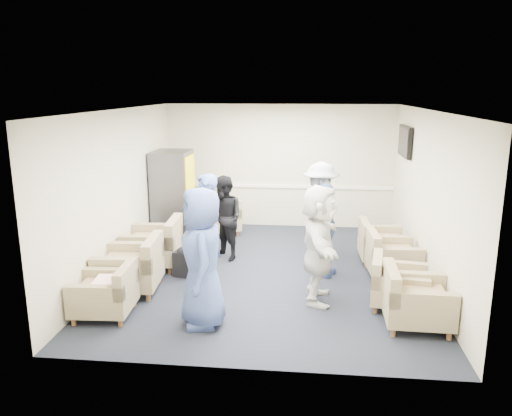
# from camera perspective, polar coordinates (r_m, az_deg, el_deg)

# --- Properties ---
(floor) EXTENTS (6.00, 6.00, 0.00)m
(floor) POSITION_cam_1_polar(r_m,az_deg,el_deg) (8.49, 1.44, -7.36)
(floor) COLOR black
(floor) RESTS_ON ground
(ceiling) EXTENTS (6.00, 6.00, 0.00)m
(ceiling) POSITION_cam_1_polar(r_m,az_deg,el_deg) (7.94, 1.56, 11.16)
(ceiling) COLOR silver
(ceiling) RESTS_ON back_wall
(back_wall) EXTENTS (5.00, 0.02, 2.70)m
(back_wall) POSITION_cam_1_polar(r_m,az_deg,el_deg) (11.06, 2.71, 4.79)
(back_wall) COLOR beige
(back_wall) RESTS_ON floor
(front_wall) EXTENTS (5.00, 0.02, 2.70)m
(front_wall) POSITION_cam_1_polar(r_m,az_deg,el_deg) (5.23, -1.07, -5.21)
(front_wall) COLOR beige
(front_wall) RESTS_ON floor
(left_wall) EXTENTS (0.02, 6.00, 2.70)m
(left_wall) POSITION_cam_1_polar(r_m,az_deg,el_deg) (8.66, -15.22, 1.88)
(left_wall) COLOR beige
(left_wall) RESTS_ON floor
(right_wall) EXTENTS (0.02, 6.00, 2.70)m
(right_wall) POSITION_cam_1_polar(r_m,az_deg,el_deg) (8.31, 18.96, 1.13)
(right_wall) COLOR beige
(right_wall) RESTS_ON floor
(chair_rail) EXTENTS (4.98, 0.04, 0.06)m
(chair_rail) POSITION_cam_1_polar(r_m,az_deg,el_deg) (11.12, 2.68, 2.48)
(chair_rail) COLOR white
(chair_rail) RESTS_ON back_wall
(tv) EXTENTS (0.10, 1.00, 0.58)m
(tv) POSITION_cam_1_polar(r_m,az_deg,el_deg) (9.93, 16.65, 7.30)
(tv) COLOR black
(tv) RESTS_ON right_wall
(armchair_left_near) EXTENTS (0.81, 0.81, 0.61)m
(armchair_left_near) POSITION_cam_1_polar(r_m,az_deg,el_deg) (7.15, -16.59, -9.45)
(armchair_left_near) COLOR #8B7C5A
(armchair_left_near) RESTS_ON floor
(armchair_left_mid) EXTENTS (0.97, 0.97, 0.72)m
(armchair_left_mid) POSITION_cam_1_polar(r_m,az_deg,el_deg) (7.86, -13.86, -6.74)
(armchair_left_mid) COLOR #8B7C5A
(armchair_left_mid) RESTS_ON floor
(armchair_left_far) EXTENTS (0.96, 0.96, 0.72)m
(armchair_left_far) POSITION_cam_1_polar(r_m,az_deg,el_deg) (8.84, -11.32, -4.31)
(armchair_left_far) COLOR #8B7C5A
(armchair_left_far) RESTS_ON floor
(armchair_right_near) EXTENTS (0.85, 0.85, 0.67)m
(armchair_right_near) POSITION_cam_1_polar(r_m,az_deg,el_deg) (6.89, 17.48, -10.17)
(armchair_right_near) COLOR #8B7C5A
(armchair_right_near) RESTS_ON floor
(armchair_right_midnear) EXTENTS (0.88, 0.88, 0.62)m
(armchair_right_midnear) POSITION_cam_1_polar(r_m,az_deg,el_deg) (7.41, 15.65, -8.55)
(armchair_right_midnear) COLOR #8B7C5A
(armchair_right_midnear) RESTS_ON floor
(armchair_right_midfar) EXTENTS (0.85, 0.85, 0.64)m
(armchair_right_midfar) POSITION_cam_1_polar(r_m,az_deg,el_deg) (8.52, 14.97, -5.48)
(armchair_right_midfar) COLOR #8B7C5A
(armchair_right_midfar) RESTS_ON floor
(armchair_right_far) EXTENTS (0.81, 0.81, 0.63)m
(armchair_right_far) POSITION_cam_1_polar(r_m,az_deg,el_deg) (9.17, 13.92, -4.09)
(armchair_right_far) COLOR #8B7C5A
(armchair_right_far) RESTS_ON floor
(armchair_corner) EXTENTS (1.07, 1.07, 0.65)m
(armchair_corner) POSITION_cam_1_polar(r_m,az_deg,el_deg) (10.61, -4.25, -1.28)
(armchair_corner) COLOR #8B7C5A
(armchair_corner) RESTS_ON floor
(vending_machine) EXTENTS (0.74, 0.86, 1.81)m
(vending_machine) POSITION_cam_1_polar(r_m,az_deg,el_deg) (10.29, -9.43, 1.45)
(vending_machine) COLOR #4D4E55
(vending_machine) RESTS_ON floor
(backpack) EXTENTS (0.33, 0.26, 0.51)m
(backpack) POSITION_cam_1_polar(r_m,az_deg,el_deg) (8.33, -8.31, -6.01)
(backpack) COLOR black
(backpack) RESTS_ON floor
(pillow) EXTENTS (0.36, 0.45, 0.12)m
(pillow) POSITION_cam_1_polar(r_m,az_deg,el_deg) (7.09, -16.72, -8.27)
(pillow) COLOR white
(pillow) RESTS_ON armchair_left_near
(person_front_left) EXTENTS (0.81, 1.02, 1.83)m
(person_front_left) POSITION_cam_1_polar(r_m,az_deg,el_deg) (6.44, -6.18, -5.68)
(person_front_left) COLOR #3E5496
(person_front_left) RESTS_ON floor
(person_mid_left) EXTENTS (0.59, 0.74, 1.77)m
(person_mid_left) POSITION_cam_1_polar(r_m,az_deg,el_deg) (7.76, -5.76, -2.58)
(person_mid_left) COLOR #3E5496
(person_mid_left) RESTS_ON floor
(person_back_left) EXTENTS (0.94, 0.93, 1.53)m
(person_back_left) POSITION_cam_1_polar(r_m,az_deg,el_deg) (8.93, -3.62, -1.18)
(person_back_left) COLOR black
(person_back_left) RESTS_ON floor
(person_back_right) EXTENTS (0.66, 1.14, 1.75)m
(person_back_right) POSITION_cam_1_polar(r_m,az_deg,el_deg) (9.15, 7.37, -0.20)
(person_back_right) COLOR silver
(person_back_right) RESTS_ON floor
(person_mid_right) EXTENTS (0.68, 0.98, 1.55)m
(person_mid_right) POSITION_cam_1_polar(r_m,az_deg,el_deg) (8.22, 7.80, -2.51)
(person_mid_right) COLOR #3E5496
(person_mid_right) RESTS_ON floor
(person_front_right) EXTENTS (0.55, 1.61, 1.73)m
(person_front_right) POSITION_cam_1_polar(r_m,az_deg,el_deg) (7.19, 7.23, -4.12)
(person_front_right) COLOR silver
(person_front_right) RESTS_ON floor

